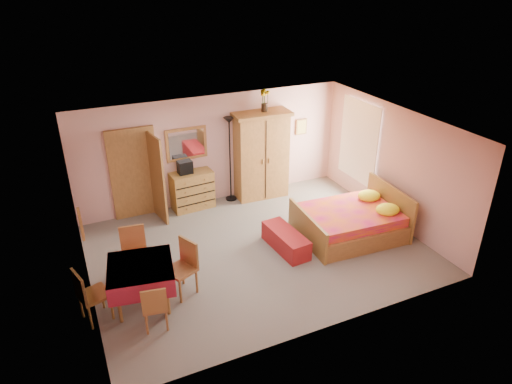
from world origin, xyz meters
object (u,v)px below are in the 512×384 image
chest_of_drawers (192,190)px  chair_south (155,305)px  dining_table (142,284)px  stereo (185,167)px  sunflower_vase (264,100)px  floor_lamp (230,160)px  chair_east (181,269)px  chair_west (94,294)px  wall_mirror (187,144)px  bench (286,240)px  chair_north (135,255)px  wardrobe (261,155)px  bed (350,215)px

chest_of_drawers → chair_south: size_ratio=1.15×
dining_table → chair_south: (0.06, -0.64, 0.03)m
chest_of_drawers → stereo: stereo is taller
chest_of_drawers → sunflower_vase: bearing=-5.7°
floor_lamp → chair_east: size_ratio=2.08×
dining_table → chair_west: size_ratio=1.08×
chest_of_drawers → chair_west: 3.99m
chest_of_drawers → stereo: (-0.13, 0.01, 0.61)m
wall_mirror → bench: wall_mirror is taller
chair_north → chair_east: 1.00m
chair_north → chair_east: bearing=136.0°
wardrobe → sunflower_vase: sunflower_vase is taller
wardrobe → sunflower_vase: (0.09, 0.01, 1.34)m
stereo → wardrobe: 1.89m
floor_lamp → sunflower_vase: 1.62m
sunflower_vase → dining_table: bearing=-141.3°
wall_mirror → bed: wall_mirror is taller
stereo → dining_table: stereo is taller
bed → dining_table: size_ratio=1.99×
wall_mirror → floor_lamp: (0.99, -0.18, -0.50)m
bed → dining_table: (-4.46, -0.40, -0.10)m
bed → bench: size_ratio=1.73×
chest_of_drawers → floor_lamp: size_ratio=0.46×
wall_mirror → sunflower_vase: 2.05m
bench → chair_east: chair_east is taller
chair_north → chair_east: chair_east is taller
stereo → chair_north: bearing=-126.4°
chest_of_drawers → dining_table: size_ratio=0.92×
dining_table → chair_north: (0.04, 0.77, 0.11)m
wall_mirror → chair_north: bearing=-128.1°
chair_south → chair_east: 0.88m
dining_table → chair_east: size_ratio=1.05×
floor_lamp → chair_west: bearing=-139.3°
chair_north → chair_east: (0.63, -0.78, 0.01)m
wall_mirror → chair_north: size_ratio=0.97×
wardrobe → chair_east: bearing=-132.2°
floor_lamp → bed: floor_lamp is taller
sunflower_vase → chair_east: (-2.99, -2.93, -1.91)m
chair_north → floor_lamp: bearing=-133.9°
dining_table → chair_north: bearing=87.1°
stereo → dining_table: 3.49m
chest_of_drawers → wardrobe: wardrobe is taller
stereo → bench: bearing=-62.6°
stereo → chair_west: stereo is taller
floor_lamp → bench: 2.67m
chair_south → chair_east: (0.60, 0.63, 0.08)m
wall_mirror → sunflower_vase: bearing=-10.0°
dining_table → chair_east: 0.68m
chest_of_drawers → chair_west: bearing=-134.4°
stereo → chair_south: size_ratio=0.38×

